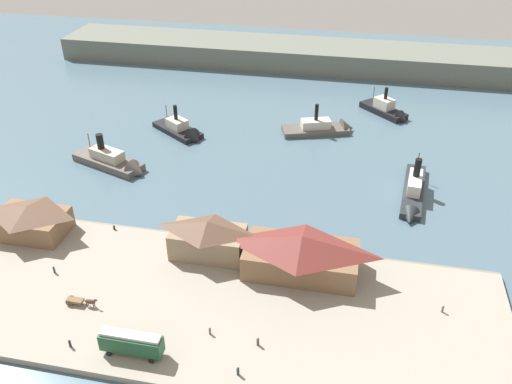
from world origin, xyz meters
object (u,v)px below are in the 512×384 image
ferry_shed_west_terminal (30,220)px  pedestrian_at_waters_edge (443,309)px  ferry_shed_east_terminal (301,253)px  pedestrian_near_cart (258,342)px  pedestrian_walking_east (70,343)px  ferry_approaching_east (183,131)px  pedestrian_near_west_shed (54,270)px  horse_cart (81,301)px  ferry_outer_harbor (413,194)px  ferry_moored_east (115,162)px  mooring_post_center_east (114,228)px  pedestrian_standing_center (210,331)px  ferry_shed_central_terminal (208,238)px  street_tram (131,342)px  ferry_approaching_west (325,128)px  pedestrian_near_east_shed (238,371)px  ferry_mid_harbor (388,111)px

ferry_shed_west_terminal → pedestrian_at_waters_edge: size_ratio=9.51×
ferry_shed_east_terminal → pedestrian_near_cart: (-4.26, -19.37, -3.28)m
pedestrian_walking_east → ferry_approaching_east: (-7.27, 78.72, -0.69)m
pedestrian_near_west_shed → ferry_approaching_east: 63.10m
horse_cart → pedestrian_near_cart: bearing=-4.8°
ferry_shed_west_terminal → horse_cart: 26.28m
ferry_shed_west_terminal → ferry_outer_harbor: ferry_outer_harbor is taller
ferry_shed_east_terminal → ferry_moored_east: 60.74m
pedestrian_at_waters_edge → pedestrian_walking_east: pedestrian_walking_east is taller
pedestrian_near_west_shed → mooring_post_center_east: 15.93m
ferry_approaching_east → ferry_shed_west_terminal: bearing=-106.0°
pedestrian_standing_center → pedestrian_at_waters_edge: (37.70, 12.74, -0.01)m
pedestrian_walking_east → ferry_shed_central_terminal: bearing=60.8°
pedestrian_near_west_shed → street_tram: bearing=-34.4°
pedestrian_walking_east → ferry_approaching_east: ferry_approaching_east is taller
ferry_approaching_east → ferry_moored_east: ferry_moored_east is taller
ferry_approaching_east → mooring_post_center_east: bearing=-89.0°
pedestrian_near_west_shed → ferry_moored_east: 42.04m
ferry_moored_east → ferry_approaching_west: bearing=32.0°
ferry_outer_harbor → street_tram: bearing=-128.7°
pedestrian_standing_center → ferry_shed_central_terminal: bearing=106.3°
ferry_outer_harbor → ferry_moored_east: bearing=179.9°
mooring_post_center_east → ferry_moored_east: size_ratio=0.04×
pedestrian_at_waters_edge → ferry_outer_harbor: size_ratio=0.06×
ferry_approaching_west → ferry_moored_east: ferry_approaching_west is taller
ferry_approaching_east → ferry_outer_harbor: ferry_outer_harbor is taller
ferry_shed_east_terminal → pedestrian_near_east_shed: (-6.07, -25.58, -3.26)m
ferry_mid_harbor → ferry_outer_harbor: 47.72m
ferry_shed_west_terminal → ferry_shed_east_terminal: size_ratio=0.68×
ferry_approaching_east → ferry_outer_harbor: 66.47m
horse_cart → pedestrian_standing_center: 23.84m
pedestrian_walking_east → ferry_approaching_west: 94.70m
ferry_shed_central_terminal → pedestrian_walking_east: size_ratio=8.94×
street_tram → pedestrian_at_waters_edge: 52.08m
pedestrian_near_east_shed → ferry_outer_harbor: bearing=63.7°
ferry_shed_central_terminal → pedestrian_near_east_shed: 29.91m
pedestrian_at_waters_edge → ferry_approaching_east: (-66.05, 58.97, -0.64)m
mooring_post_center_east → ferry_mid_harbor: ferry_mid_harbor is taller
ferry_shed_central_terminal → ferry_approaching_west: 64.26m
ferry_shed_east_terminal → pedestrian_at_waters_edge: ferry_shed_east_terminal is taller
ferry_approaching_west → ferry_shed_east_terminal: bearing=-89.1°
horse_cart → ferry_approaching_east: (-4.59, 69.76, -0.88)m
pedestrian_standing_center → pedestrian_at_waters_edge: pedestrian_standing_center is taller
horse_cart → mooring_post_center_east: horse_cart is taller
pedestrian_near_west_shed → ferry_mid_harbor: (61.82, 88.85, -0.35)m
pedestrian_near_west_shed → pedestrian_near_cart: pedestrian_near_cart is taller
horse_cart → pedestrian_walking_east: horse_cart is taller
pedestrian_near_west_shed → pedestrian_near_east_shed: pedestrian_near_east_shed is taller
ferry_mid_harbor → ferry_outer_harbor: size_ratio=0.61×
ferry_shed_east_terminal → ferry_approaching_east: bearing=127.5°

